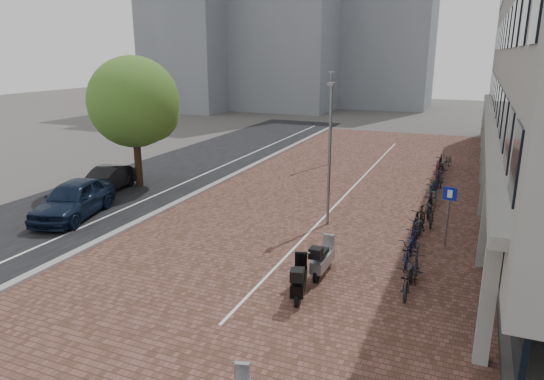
{
  "coord_description": "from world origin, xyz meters",
  "views": [
    {
      "loc": [
        8.1,
        -13.39,
        7.25
      ],
      "look_at": [
        0.0,
        6.0,
        1.3
      ],
      "focal_mm": 32.23,
      "sensor_mm": 36.0,
      "label": 1
    }
  ],
  "objects_px": {
    "parking_sign": "(449,207)",
    "scooter_mid": "(299,278)",
    "car_dark": "(107,179)",
    "scooter_front": "(323,257)",
    "car_navy": "(74,199)"
  },
  "relations": [
    {
      "from": "car_navy",
      "to": "scooter_mid",
      "type": "height_order",
      "value": "car_navy"
    },
    {
      "from": "car_navy",
      "to": "car_dark",
      "type": "relative_size",
      "value": 1.23
    },
    {
      "from": "scooter_front",
      "to": "scooter_mid",
      "type": "bearing_deg",
      "value": -96.24
    },
    {
      "from": "car_dark",
      "to": "parking_sign",
      "type": "relative_size",
      "value": 1.69
    },
    {
      "from": "car_dark",
      "to": "parking_sign",
      "type": "bearing_deg",
      "value": -9.87
    },
    {
      "from": "car_dark",
      "to": "scooter_front",
      "type": "height_order",
      "value": "car_dark"
    },
    {
      "from": "scooter_mid",
      "to": "parking_sign",
      "type": "bearing_deg",
      "value": 42.68
    },
    {
      "from": "scooter_mid",
      "to": "parking_sign",
      "type": "distance_m",
      "value": 7.14
    },
    {
      "from": "car_dark",
      "to": "scooter_mid",
      "type": "xyz_separation_m",
      "value": [
        13.49,
        -7.14,
        -0.05
      ]
    },
    {
      "from": "car_navy",
      "to": "car_dark",
      "type": "height_order",
      "value": "car_navy"
    },
    {
      "from": "scooter_front",
      "to": "scooter_mid",
      "type": "height_order",
      "value": "scooter_front"
    },
    {
      "from": "parking_sign",
      "to": "scooter_mid",
      "type": "bearing_deg",
      "value": -111.9
    },
    {
      "from": "car_navy",
      "to": "scooter_front",
      "type": "height_order",
      "value": "car_navy"
    },
    {
      "from": "car_navy",
      "to": "scooter_front",
      "type": "bearing_deg",
      "value": -20.93
    },
    {
      "from": "car_navy",
      "to": "parking_sign",
      "type": "height_order",
      "value": "parking_sign"
    }
  ]
}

